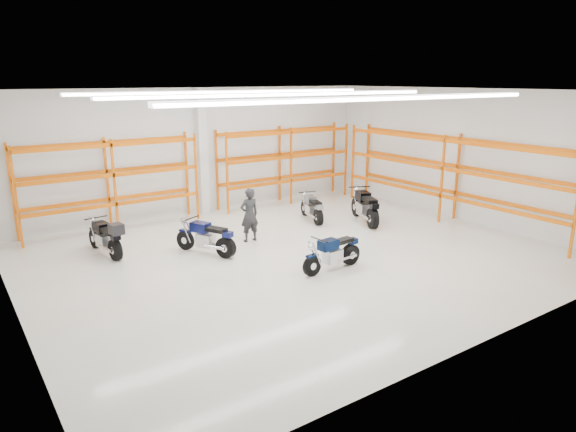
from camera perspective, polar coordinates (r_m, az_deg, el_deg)
ground at (r=14.45m, az=0.86°, el=-4.39°), size 14.00×14.00×0.00m
room_shell at (r=13.73m, az=0.85°, el=8.67°), size 14.02×12.02×4.51m
motorcycle_main at (r=13.33m, az=5.19°, el=-4.16°), size 1.90×0.63×0.93m
motorcycle_back_a at (r=15.15m, az=-19.51°, el=-2.31°), size 0.69×2.08×1.07m
motorcycle_back_b at (r=14.57m, az=-8.92°, el=-2.48°), size 1.04×1.88×0.99m
motorcycle_back_c at (r=17.80m, az=2.71°, el=0.82°), size 0.82×1.86×0.93m
motorcycle_back_d at (r=17.72m, az=8.58°, el=0.93°), size 1.14×2.21×1.15m
standing_man at (r=15.50m, az=-4.31°, el=0.12°), size 0.61×0.41×1.65m
structural_column at (r=18.84m, az=-9.54°, el=7.04°), size 0.32×0.32×4.50m
pallet_racking_back_left at (r=17.43m, az=-19.14°, el=4.23°), size 5.67×0.87×3.00m
pallet_racking_back_right at (r=20.29m, az=-0.31°, el=6.49°), size 5.67×0.87×3.00m
pallet_racking_side at (r=18.42m, az=17.58°, el=5.00°), size 0.87×9.07×3.00m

